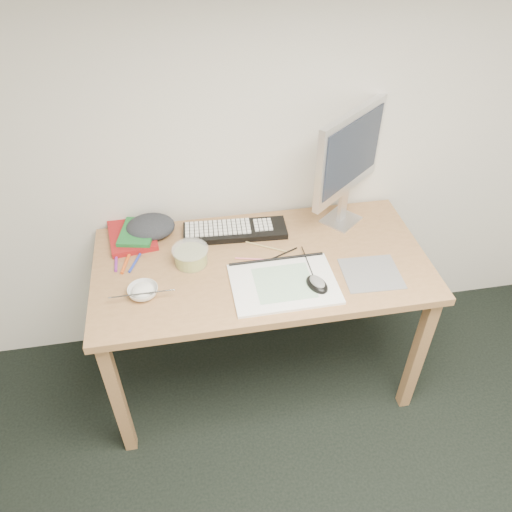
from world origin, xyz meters
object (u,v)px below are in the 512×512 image
at_px(desk, 261,276).
at_px(sketchpad, 284,284).
at_px(keyboard, 235,231).
at_px(rice_bowl, 143,292).
at_px(monitor, 349,156).

height_order(desk, sketchpad, sketchpad).
relative_size(desk, sketchpad, 3.36).
bearing_deg(keyboard, desk, -65.65).
bearing_deg(keyboard, sketchpad, -65.53).
relative_size(keyboard, rice_bowl, 3.92).
xyz_separation_m(desk, keyboard, (-0.08, 0.21, 0.10)).
height_order(sketchpad, rice_bowl, rice_bowl).
distance_m(keyboard, monitor, 0.59).
height_order(desk, monitor, monitor).
distance_m(keyboard, rice_bowl, 0.52).
relative_size(keyboard, monitor, 0.86).
bearing_deg(rice_bowl, sketchpad, -4.03).
xyz_separation_m(keyboard, monitor, (0.50, 0.01, 0.32)).
bearing_deg(desk, monitor, 28.34).
relative_size(monitor, rice_bowl, 4.57).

